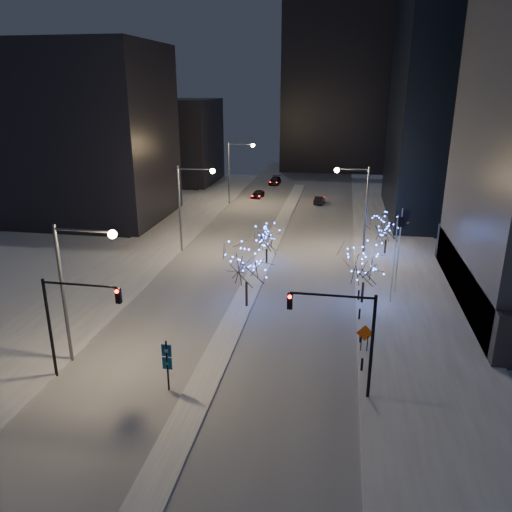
% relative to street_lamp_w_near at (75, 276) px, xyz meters
% --- Properties ---
extents(ground, '(160.00, 160.00, 0.00)m').
position_rel_street_lamp_w_near_xyz_m(ground, '(8.94, -2.00, -6.50)').
color(ground, white).
rests_on(ground, ground).
extents(road, '(20.00, 130.00, 0.02)m').
position_rel_street_lamp_w_near_xyz_m(road, '(8.94, 33.00, -6.49)').
color(road, '#B2B6C1').
rests_on(road, ground).
extents(median, '(2.00, 80.00, 0.15)m').
position_rel_street_lamp_w_near_xyz_m(median, '(8.94, 28.00, -6.42)').
color(median, white).
rests_on(median, ground).
extents(east_sidewalk, '(10.00, 90.00, 0.15)m').
position_rel_street_lamp_w_near_xyz_m(east_sidewalk, '(23.94, 18.00, -6.42)').
color(east_sidewalk, white).
rests_on(east_sidewalk, ground).
extents(west_sidewalk, '(8.00, 90.00, 0.15)m').
position_rel_street_lamp_w_near_xyz_m(west_sidewalk, '(-5.06, 18.00, -6.42)').
color(west_sidewalk, white).
rests_on(west_sidewalk, ground).
extents(filler_west_near, '(22.00, 18.00, 24.00)m').
position_rel_street_lamp_w_near_xyz_m(filler_west_near, '(-19.06, 38.00, 5.50)').
color(filler_west_near, black).
rests_on(filler_west_near, ground).
extents(filler_west_far, '(18.00, 16.00, 16.00)m').
position_rel_street_lamp_w_near_xyz_m(filler_west_far, '(-17.06, 68.00, 1.50)').
color(filler_west_far, black).
rests_on(filler_west_far, ground).
extents(horizon_block, '(24.00, 14.00, 42.00)m').
position_rel_street_lamp_w_near_xyz_m(horizon_block, '(14.94, 90.00, 14.50)').
color(horizon_block, black).
rests_on(horizon_block, ground).
extents(street_lamp_w_near, '(4.40, 0.56, 10.00)m').
position_rel_street_lamp_w_near_xyz_m(street_lamp_w_near, '(0.00, 0.00, 0.00)').
color(street_lamp_w_near, '#595E66').
rests_on(street_lamp_w_near, ground).
extents(street_lamp_w_mid, '(4.40, 0.56, 10.00)m').
position_rel_street_lamp_w_near_xyz_m(street_lamp_w_mid, '(0.00, 25.00, 0.00)').
color(street_lamp_w_mid, '#595E66').
rests_on(street_lamp_w_mid, ground).
extents(street_lamp_w_far, '(4.40, 0.56, 10.00)m').
position_rel_street_lamp_w_near_xyz_m(street_lamp_w_far, '(0.00, 50.00, 0.00)').
color(street_lamp_w_far, '#595E66').
rests_on(street_lamp_w_far, ground).
extents(street_lamp_east, '(3.90, 0.56, 10.00)m').
position_rel_street_lamp_w_near_xyz_m(street_lamp_east, '(19.02, 28.00, -0.05)').
color(street_lamp_east, '#595E66').
rests_on(street_lamp_east, ground).
extents(traffic_signal_west, '(5.26, 0.43, 7.00)m').
position_rel_street_lamp_w_near_xyz_m(traffic_signal_west, '(0.50, -2.00, -1.74)').
color(traffic_signal_west, black).
rests_on(traffic_signal_west, ground).
extents(traffic_signal_east, '(5.26, 0.43, 7.00)m').
position_rel_street_lamp_w_near_xyz_m(traffic_signal_east, '(17.88, -1.00, -1.74)').
color(traffic_signal_east, black).
rests_on(traffic_signal_east, ground).
extents(flagpoles, '(1.35, 2.60, 8.00)m').
position_rel_street_lamp_w_near_xyz_m(flagpoles, '(22.30, 15.25, -1.70)').
color(flagpoles, silver).
rests_on(flagpoles, east_sidewalk).
extents(bollards, '(0.16, 12.16, 0.90)m').
position_rel_street_lamp_w_near_xyz_m(bollards, '(19.14, 8.00, -5.90)').
color(bollards, black).
rests_on(bollards, east_sidewalk).
extents(car_near, '(2.14, 4.04, 1.31)m').
position_rel_street_lamp_w_near_xyz_m(car_near, '(2.74, 55.62, -5.84)').
color(car_near, black).
rests_on(car_near, ground).
extents(car_mid, '(1.75, 3.93, 1.25)m').
position_rel_street_lamp_w_near_xyz_m(car_mid, '(13.52, 52.66, -5.87)').
color(car_mid, black).
rests_on(car_mid, ground).
extents(car_far, '(2.09, 4.84, 1.39)m').
position_rel_street_lamp_w_near_xyz_m(car_far, '(3.95, 68.54, -5.80)').
color(car_far, black).
rests_on(car_far, ground).
extents(holiday_tree_median_near, '(6.09, 6.09, 6.05)m').
position_rel_street_lamp_w_near_xyz_m(holiday_tree_median_near, '(9.44, 10.94, -2.38)').
color(holiday_tree_median_near, black).
rests_on(holiday_tree_median_near, median).
extents(holiday_tree_median_far, '(3.34, 3.34, 4.30)m').
position_rel_street_lamp_w_near_xyz_m(holiday_tree_median_far, '(9.44, 22.36, -3.54)').
color(holiday_tree_median_far, black).
rests_on(holiday_tree_median_far, median).
extents(holiday_tree_plaza_near, '(5.40, 5.40, 5.28)m').
position_rel_street_lamp_w_near_xyz_m(holiday_tree_plaza_near, '(19.44, 13.49, -2.92)').
color(holiday_tree_plaza_near, black).
rests_on(holiday_tree_plaza_near, east_sidewalk).
extents(holiday_tree_plaza_far, '(4.72, 4.72, 4.61)m').
position_rel_street_lamp_w_near_xyz_m(holiday_tree_plaza_far, '(22.39, 28.00, -3.39)').
color(holiday_tree_plaza_far, black).
rests_on(holiday_tree_plaza_far, east_sidewalk).
extents(wayfinding_sign, '(0.63, 0.12, 3.55)m').
position_rel_street_lamp_w_near_xyz_m(wayfinding_sign, '(6.94, -2.30, -4.32)').
color(wayfinding_sign, black).
rests_on(wayfinding_sign, ground).
extents(construction_sign, '(1.26, 0.08, 2.08)m').
position_rel_street_lamp_w_near_xyz_m(construction_sign, '(19.36, 4.70, -5.10)').
color(construction_sign, black).
rests_on(construction_sign, east_sidewalk).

